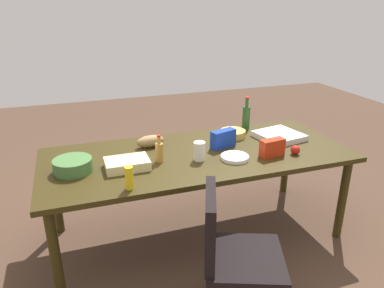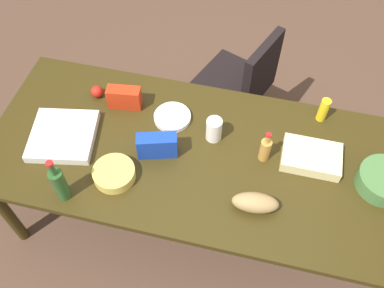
{
  "view_description": "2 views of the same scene",
  "coord_description": "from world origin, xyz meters",
  "px_view_note": "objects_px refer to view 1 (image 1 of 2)",
  "views": [
    {
      "loc": [
        -0.94,
        -2.59,
        1.94
      ],
      "look_at": [
        -0.06,
        -0.02,
        0.87
      ],
      "focal_mm": 34.38,
      "sensor_mm": 36.0,
      "label": 1
    },
    {
      "loc": [
        -0.26,
        1.31,
        2.73
      ],
      "look_at": [
        0.06,
        0.01,
        0.87
      ],
      "focal_mm": 39.3,
      "sensor_mm": 36.0,
      "label": 2
    }
  ],
  "objects_px": {
    "dressing_bottle": "(159,151)",
    "paper_plate_stack": "(235,157)",
    "conference_table": "(198,160)",
    "mustard_bottle": "(129,178)",
    "chip_bowl": "(233,134)",
    "mayo_jar": "(199,151)",
    "wine_bottle": "(246,117)",
    "bread_loaf": "(150,141)",
    "chip_bag_red": "(272,148)",
    "office_chair": "(236,270)",
    "chip_bag_blue": "(223,139)",
    "pizza_box": "(279,136)",
    "salad_bowl": "(73,165)",
    "apple_red": "(295,150)",
    "sheet_cake": "(127,164)"
  },
  "relations": [
    {
      "from": "dressing_bottle",
      "to": "paper_plate_stack",
      "type": "bearing_deg",
      "value": -14.86
    },
    {
      "from": "paper_plate_stack",
      "to": "conference_table",
      "type": "bearing_deg",
      "value": 137.68
    },
    {
      "from": "mustard_bottle",
      "to": "chip_bowl",
      "type": "height_order",
      "value": "mustard_bottle"
    },
    {
      "from": "mayo_jar",
      "to": "mustard_bottle",
      "type": "bearing_deg",
      "value": -154.07
    },
    {
      "from": "wine_bottle",
      "to": "bread_loaf",
      "type": "bearing_deg",
      "value": -170.48
    },
    {
      "from": "wine_bottle",
      "to": "chip_bag_red",
      "type": "bearing_deg",
      "value": -99.03
    },
    {
      "from": "office_chair",
      "to": "chip_bag_red",
      "type": "relative_size",
      "value": 4.49
    },
    {
      "from": "chip_bag_blue",
      "to": "conference_table",
      "type": "bearing_deg",
      "value": -168.21
    },
    {
      "from": "wine_bottle",
      "to": "mayo_jar",
      "type": "xyz_separation_m",
      "value": [
        -0.68,
        -0.56,
        -0.05
      ]
    },
    {
      "from": "mustard_bottle",
      "to": "pizza_box",
      "type": "xyz_separation_m",
      "value": [
        1.43,
        0.5,
        -0.05
      ]
    },
    {
      "from": "bread_loaf",
      "to": "mayo_jar",
      "type": "relative_size",
      "value": 1.62
    },
    {
      "from": "salad_bowl",
      "to": "pizza_box",
      "type": "relative_size",
      "value": 0.77
    },
    {
      "from": "apple_red",
      "to": "chip_bowl",
      "type": "distance_m",
      "value": 0.61
    },
    {
      "from": "mustard_bottle",
      "to": "mayo_jar",
      "type": "relative_size",
      "value": 1.06
    },
    {
      "from": "office_chair",
      "to": "bread_loaf",
      "type": "bearing_deg",
      "value": 102.58
    },
    {
      "from": "sheet_cake",
      "to": "dressing_bottle",
      "type": "distance_m",
      "value": 0.26
    },
    {
      "from": "bread_loaf",
      "to": "dressing_bottle",
      "type": "xyz_separation_m",
      "value": [
        -0.0,
        -0.32,
        0.03
      ]
    },
    {
      "from": "office_chair",
      "to": "mayo_jar",
      "type": "height_order",
      "value": "mayo_jar"
    },
    {
      "from": "salad_bowl",
      "to": "mayo_jar",
      "type": "relative_size",
      "value": 1.88
    },
    {
      "from": "conference_table",
      "to": "apple_red",
      "type": "height_order",
      "value": "apple_red"
    },
    {
      "from": "dressing_bottle",
      "to": "apple_red",
      "type": "height_order",
      "value": "dressing_bottle"
    },
    {
      "from": "office_chair",
      "to": "sheet_cake",
      "type": "xyz_separation_m",
      "value": [
        -0.52,
        0.81,
        0.46
      ]
    },
    {
      "from": "mayo_jar",
      "to": "bread_loaf",
      "type": "bearing_deg",
      "value": 127.17
    },
    {
      "from": "chip_bowl",
      "to": "paper_plate_stack",
      "type": "bearing_deg",
      "value": -113.08
    },
    {
      "from": "bread_loaf",
      "to": "sheet_cake",
      "type": "distance_m",
      "value": 0.44
    },
    {
      "from": "sheet_cake",
      "to": "chip_bowl",
      "type": "relative_size",
      "value": 1.4
    },
    {
      "from": "office_chair",
      "to": "chip_bowl",
      "type": "distance_m",
      "value": 1.35
    },
    {
      "from": "paper_plate_stack",
      "to": "mustard_bottle",
      "type": "bearing_deg",
      "value": -166.21
    },
    {
      "from": "office_chair",
      "to": "chip_bag_red",
      "type": "xyz_separation_m",
      "value": [
        0.61,
        0.67,
        0.5
      ]
    },
    {
      "from": "office_chair",
      "to": "pizza_box",
      "type": "relative_size",
      "value": 2.5
    },
    {
      "from": "mustard_bottle",
      "to": "chip_bowl",
      "type": "distance_m",
      "value": 1.26
    },
    {
      "from": "office_chair",
      "to": "mustard_bottle",
      "type": "height_order",
      "value": "mustard_bottle"
    },
    {
      "from": "bread_loaf",
      "to": "pizza_box",
      "type": "relative_size",
      "value": 0.67
    },
    {
      "from": "dressing_bottle",
      "to": "chip_bag_red",
      "type": "distance_m",
      "value": 0.89
    },
    {
      "from": "office_chair",
      "to": "wine_bottle",
      "type": "bearing_deg",
      "value": 61.85
    },
    {
      "from": "chip_bowl",
      "to": "office_chair",
      "type": "bearing_deg",
      "value": -113.19
    },
    {
      "from": "bread_loaf",
      "to": "sheet_cake",
      "type": "height_order",
      "value": "bread_loaf"
    },
    {
      "from": "chip_bag_blue",
      "to": "mayo_jar",
      "type": "xyz_separation_m",
      "value": [
        -0.28,
        -0.18,
        -0.0
      ]
    },
    {
      "from": "dressing_bottle",
      "to": "pizza_box",
      "type": "bearing_deg",
      "value": 6.91
    },
    {
      "from": "salad_bowl",
      "to": "office_chair",
      "type": "bearing_deg",
      "value": -44.5
    },
    {
      "from": "sheet_cake",
      "to": "salad_bowl",
      "type": "bearing_deg",
      "value": 169.52
    },
    {
      "from": "office_chair",
      "to": "chip_bag_red",
      "type": "distance_m",
      "value": 1.03
    },
    {
      "from": "salad_bowl",
      "to": "pizza_box",
      "type": "distance_m",
      "value": 1.78
    },
    {
      "from": "conference_table",
      "to": "wine_bottle",
      "type": "xyz_separation_m",
      "value": [
        0.64,
        0.42,
        0.19
      ]
    },
    {
      "from": "mayo_jar",
      "to": "chip_bag_red",
      "type": "height_order",
      "value": "mayo_jar"
    },
    {
      "from": "mustard_bottle",
      "to": "office_chair",
      "type": "bearing_deg",
      "value": -41.48
    },
    {
      "from": "salad_bowl",
      "to": "chip_bowl",
      "type": "bearing_deg",
      "value": 11.44
    },
    {
      "from": "mayo_jar",
      "to": "chip_bag_red",
      "type": "relative_size",
      "value": 0.74
    },
    {
      "from": "conference_table",
      "to": "chip_bag_blue",
      "type": "bearing_deg",
      "value": 11.79
    },
    {
      "from": "salad_bowl",
      "to": "apple_red",
      "type": "bearing_deg",
      "value": -8.35
    }
  ]
}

